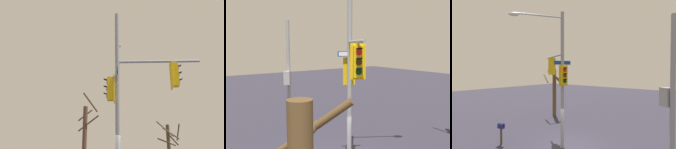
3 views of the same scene
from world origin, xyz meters
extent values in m
plane|color=#312F3F|center=(0.00, 0.00, 0.00)|extent=(80.00, 80.00, 0.00)
cylinder|color=gray|center=(-0.34, 0.40, 4.29)|extent=(0.22, 0.22, 8.59)
cylinder|color=silver|center=(-1.59, 1.17, 8.23)|extent=(2.57, 1.62, 0.10)
ellipsoid|color=silver|center=(-2.85, 1.94, 8.15)|extent=(0.70, 0.62, 0.20)
cylinder|color=gray|center=(0.69, 2.08, 5.94)|extent=(2.15, 3.41, 0.12)
cube|color=gold|center=(1.08, 2.72, 5.24)|extent=(0.47, 0.45, 1.10)
cube|color=gold|center=(0.99, 2.58, 5.24)|extent=(0.49, 0.34, 1.30)
cylinder|color=red|center=(1.17, 2.86, 5.58)|extent=(0.20, 0.15, 0.22)
cube|color=black|center=(1.21, 2.92, 5.70)|extent=(0.26, 0.25, 0.06)
cylinder|color=#352504|center=(1.17, 2.86, 5.24)|extent=(0.20, 0.15, 0.22)
cube|color=black|center=(1.21, 2.92, 5.36)|extent=(0.26, 0.25, 0.06)
cylinder|color=black|center=(1.17, 2.86, 4.90)|extent=(0.20, 0.15, 0.22)
cube|color=black|center=(1.21, 2.92, 5.02)|extent=(0.26, 0.25, 0.06)
cylinder|color=gray|center=(1.08, 2.72, 5.86)|extent=(0.04, 0.04, 0.15)
cube|color=gold|center=(-0.51, 0.12, 4.60)|extent=(0.46, 0.45, 1.10)
cube|color=gold|center=(-0.42, 0.27, 4.60)|extent=(0.49, 0.33, 1.30)
cylinder|color=red|center=(-0.60, -0.02, 4.94)|extent=(0.20, 0.14, 0.22)
cube|color=black|center=(-0.64, -0.08, 5.06)|extent=(0.26, 0.25, 0.06)
cylinder|color=#352504|center=(-0.60, -0.02, 4.60)|extent=(0.20, 0.14, 0.22)
cube|color=black|center=(-0.64, -0.08, 4.72)|extent=(0.26, 0.25, 0.06)
cylinder|color=black|center=(-0.60, -0.02, 4.26)|extent=(0.20, 0.14, 0.22)
cube|color=black|center=(-0.64, -0.08, 4.38)|extent=(0.26, 0.25, 0.06)
cube|color=navy|center=(-0.34, 0.40, 5.40)|extent=(0.98, 0.56, 0.24)
cube|color=white|center=(-0.33, 0.42, 5.40)|extent=(0.88, 0.49, 0.18)
cylinder|color=gray|center=(-0.03, -5.59, 3.67)|extent=(0.22, 0.22, 7.34)
cube|color=#99999E|center=(0.18, -5.32, 3.72)|extent=(0.59, 0.61, 0.85)
cube|color=#4C3823|center=(-2.54, 3.90, 0.53)|extent=(0.10, 0.10, 1.05)
cube|color=navy|center=(-2.54, 3.90, 1.17)|extent=(0.33, 0.48, 0.24)
cylinder|color=navy|center=(-2.54, 3.90, 1.29)|extent=(0.33, 0.48, 0.24)
cylinder|color=brown|center=(5.14, 6.21, 2.52)|extent=(0.40, 0.40, 5.03)
cylinder|color=brown|center=(4.36, 6.70, 4.07)|extent=(1.13, 1.67, 0.85)
cylinder|color=brown|center=(5.07, 5.69, 3.97)|extent=(1.16, 0.29, 1.08)
cylinder|color=brown|center=(4.64, 5.72, 4.36)|extent=(1.14, 1.15, 1.15)
camera|label=1|loc=(9.18, -5.20, 1.75)|focal=39.10mm
camera|label=2|loc=(6.83, 9.58, 5.86)|focal=40.95mm
camera|label=3|loc=(-8.94, -6.95, 4.92)|focal=28.78mm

